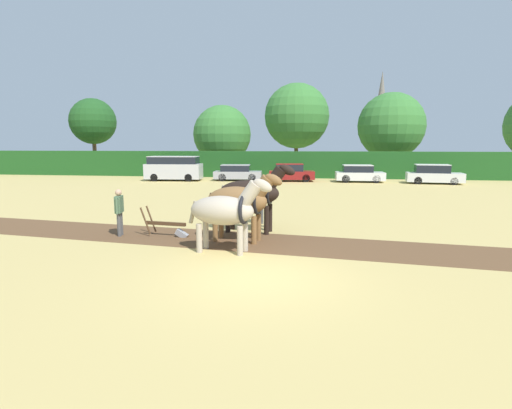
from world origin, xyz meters
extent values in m
plane|color=tan|center=(0.00, 0.00, 0.00)|extent=(240.00, 240.00, 0.00)
cube|color=brown|center=(-5.47, 4.14, 0.00)|extent=(28.73, 6.06, 0.01)
cube|color=#1E511E|center=(0.00, 29.97, 1.28)|extent=(66.61, 1.39, 2.55)
cylinder|color=brown|center=(-24.18, 34.49, 2.21)|extent=(0.44, 0.44, 4.42)
sphere|color=#1E4C1E|center=(-24.18, 34.49, 5.86)|extent=(5.24, 5.24, 5.24)
cylinder|color=brown|center=(-9.15, 35.62, 1.28)|extent=(0.44, 0.44, 2.55)
sphere|color=#387533|center=(-9.15, 35.62, 4.35)|extent=(6.54, 6.54, 6.54)
cylinder|color=#4C3823|center=(-0.81, 36.80, 2.19)|extent=(0.44, 0.44, 4.39)
sphere|color=#387533|center=(-0.81, 36.80, 6.38)|extent=(7.26, 7.26, 7.26)
cylinder|color=brown|center=(9.21, 35.07, 1.62)|extent=(0.44, 0.44, 3.24)
sphere|color=#387533|center=(9.21, 35.07, 5.15)|extent=(6.95, 6.95, 6.95)
cylinder|color=gray|center=(11.81, 59.44, 3.36)|extent=(2.09, 2.09, 6.72)
cone|color=slate|center=(11.81, 59.44, 10.83)|extent=(2.30, 2.30, 8.22)
ellipsoid|color=#B2A38E|center=(-1.38, 2.20, 1.27)|extent=(2.07, 1.16, 0.88)
cylinder|color=#B2A38E|center=(-0.71, 2.38, 0.44)|extent=(0.18, 0.18, 0.87)
cylinder|color=#B2A38E|center=(-0.77, 1.87, 0.44)|extent=(0.18, 0.18, 0.87)
cylinder|color=#B2A38E|center=(-1.99, 2.53, 0.44)|extent=(0.18, 0.18, 0.87)
cylinder|color=#B2A38E|center=(-2.05, 2.02, 0.44)|extent=(0.18, 0.18, 0.87)
cylinder|color=#B2A38E|center=(-0.55, 2.10, 1.76)|extent=(0.85, 0.51, 0.90)
ellipsoid|color=#B2A38E|center=(-0.14, 2.05, 2.05)|extent=(0.71, 0.34, 0.54)
cube|color=gray|center=(-0.37, 2.08, 1.95)|extent=(0.42, 0.13, 0.56)
cylinder|color=gray|center=(-2.31, 2.31, 1.17)|extent=(0.31, 0.15, 0.71)
torus|color=black|center=(-0.69, 2.12, 1.34)|extent=(0.22, 0.91, 0.90)
ellipsoid|color=brown|center=(-1.21, 3.63, 1.35)|extent=(2.17, 1.27, 0.98)
cylinder|color=brown|center=(-0.51, 3.83, 0.46)|extent=(0.18, 0.18, 0.91)
cylinder|color=brown|center=(-0.58, 3.27, 0.46)|extent=(0.18, 0.18, 0.91)
cylinder|color=brown|center=(-1.84, 3.99, 0.46)|extent=(0.18, 0.18, 0.91)
cylinder|color=brown|center=(-1.91, 3.43, 0.46)|extent=(0.18, 0.18, 0.91)
cylinder|color=brown|center=(-0.34, 3.52, 1.83)|extent=(0.85, 0.56, 0.86)
ellipsoid|color=brown|center=(0.04, 3.48, 2.10)|extent=(0.71, 0.34, 0.54)
cube|color=black|center=(-0.17, 3.51, 2.04)|extent=(0.39, 0.13, 0.51)
cylinder|color=black|center=(-2.18, 3.75, 1.25)|extent=(0.31, 0.15, 0.71)
torus|color=black|center=(-0.49, 3.54, 1.43)|extent=(0.23, 0.99, 0.99)
ellipsoid|color=black|center=(-1.04, 5.06, 1.46)|extent=(2.36, 1.25, 0.94)
cylinder|color=black|center=(-0.28, 5.24, 0.52)|extent=(0.18, 0.18, 1.04)
cylinder|color=black|center=(-0.34, 4.70, 0.52)|extent=(0.18, 0.18, 1.04)
cylinder|color=black|center=(-1.73, 5.42, 0.52)|extent=(0.18, 0.18, 1.04)
cylinder|color=black|center=(-1.80, 4.88, 0.52)|extent=(0.18, 0.18, 1.04)
cylinder|color=black|center=(-0.08, 4.94, 2.00)|extent=(0.92, 0.54, 0.98)
ellipsoid|color=black|center=(0.37, 4.89, 2.33)|extent=(0.71, 0.34, 0.54)
cube|color=gray|center=(0.12, 4.92, 2.20)|extent=(0.46, 0.13, 0.62)
cylinder|color=gray|center=(-2.10, 5.19, 1.36)|extent=(0.31, 0.15, 0.71)
torus|color=black|center=(-0.25, 4.96, 1.54)|extent=(0.22, 0.95, 0.95)
cube|color=#4C331E|center=(-3.84, 3.95, 0.45)|extent=(1.52, 0.28, 0.12)
cube|color=#939399|center=(-3.23, 3.87, 0.10)|extent=(0.50, 0.26, 0.39)
cylinder|color=#4C331E|center=(-4.50, 4.23, 0.55)|extent=(0.40, 0.11, 0.96)
cylinder|color=#4C331E|center=(-4.54, 3.83, 0.55)|extent=(0.40, 0.11, 0.96)
cylinder|color=#4C4C4C|center=(-5.49, 3.88, 0.42)|extent=(0.14, 0.14, 0.84)
cylinder|color=#4C4C4C|center=(-5.45, 3.66, 0.42)|extent=(0.14, 0.14, 0.84)
cube|color=#4C6B4C|center=(-5.47, 3.77, 1.13)|extent=(0.29, 0.52, 0.59)
sphere|color=tan|center=(-5.47, 3.77, 1.55)|extent=(0.23, 0.23, 0.23)
cylinder|color=#4C6B4C|center=(-5.53, 4.05, 1.11)|extent=(0.09, 0.09, 0.56)
cylinder|color=#4C6B4C|center=(-5.41, 3.49, 1.11)|extent=(0.09, 0.09, 0.56)
cylinder|color=#4C4C4C|center=(-0.77, 6.67, 0.39)|extent=(0.14, 0.14, 0.78)
cylinder|color=#4C4C4C|center=(-0.93, 6.54, 0.39)|extent=(0.14, 0.14, 0.78)
cube|color=#4C6B4C|center=(-0.85, 6.60, 1.05)|extent=(0.47, 0.45, 0.55)
sphere|color=tan|center=(-0.85, 6.60, 1.44)|extent=(0.21, 0.21, 0.21)
cylinder|color=#4C6B4C|center=(-0.65, 6.79, 1.03)|extent=(0.09, 0.09, 0.52)
cylinder|color=#4C6B4C|center=(-1.05, 6.42, 1.03)|extent=(0.09, 0.09, 0.52)
cube|color=#BCBCC1|center=(-11.17, 25.09, 0.84)|extent=(5.07, 2.37, 1.31)
cube|color=black|center=(-11.17, 25.09, 1.81)|extent=(4.46, 2.13, 0.62)
cube|color=#BCBCC1|center=(-11.17, 25.09, 2.15)|extent=(4.46, 2.13, 0.06)
cylinder|color=black|center=(-9.72, 26.09, 0.34)|extent=(0.69, 0.27, 0.67)
cylinder|color=black|center=(-9.58, 24.32, 0.34)|extent=(0.69, 0.27, 0.67)
cylinder|color=black|center=(-12.77, 25.86, 0.34)|extent=(0.69, 0.27, 0.67)
cylinder|color=black|center=(-12.63, 24.09, 0.34)|extent=(0.69, 0.27, 0.67)
cube|color=#9E9EA8|center=(-5.48, 25.93, 0.51)|extent=(4.37, 2.14, 0.66)
cube|color=black|center=(-5.69, 25.91, 1.11)|extent=(2.67, 1.82, 0.52)
cube|color=#9E9EA8|center=(-5.69, 25.91, 1.40)|extent=(2.67, 1.82, 0.06)
cylinder|color=black|center=(-4.23, 26.82, 0.34)|extent=(0.69, 0.28, 0.68)
cylinder|color=black|center=(-4.10, 25.25, 0.34)|extent=(0.69, 0.28, 0.68)
cylinder|color=black|center=(-6.85, 26.60, 0.34)|extent=(0.69, 0.28, 0.68)
cylinder|color=black|center=(-6.72, 25.04, 0.34)|extent=(0.69, 0.28, 0.68)
cube|color=maroon|center=(-0.68, 25.96, 0.54)|extent=(4.09, 2.11, 0.71)
cube|color=black|center=(-0.87, 25.94, 1.19)|extent=(2.51, 1.78, 0.59)
cube|color=maroon|center=(-0.87, 25.94, 1.52)|extent=(2.51, 1.78, 0.06)
cylinder|color=black|center=(0.47, 26.83, 0.33)|extent=(0.69, 0.28, 0.67)
cylinder|color=black|center=(0.62, 25.33, 0.33)|extent=(0.69, 0.28, 0.67)
cylinder|color=black|center=(-1.97, 26.59, 0.33)|extent=(0.69, 0.28, 0.67)
cylinder|color=black|center=(-1.82, 25.09, 0.33)|extent=(0.69, 0.28, 0.67)
cube|color=silver|center=(5.19, 26.00, 0.53)|extent=(4.12, 1.95, 0.68)
cube|color=black|center=(4.99, 25.99, 1.14)|extent=(2.49, 1.72, 0.56)
cube|color=silver|center=(4.99, 25.99, 1.45)|extent=(2.49, 1.72, 0.06)
cylinder|color=black|center=(6.43, 26.84, 0.33)|extent=(0.67, 0.24, 0.67)
cylinder|color=black|center=(6.48, 25.22, 0.33)|extent=(0.67, 0.24, 0.67)
cylinder|color=black|center=(3.91, 26.77, 0.33)|extent=(0.67, 0.24, 0.67)
cylinder|color=black|center=(3.96, 25.15, 0.33)|extent=(0.67, 0.24, 0.67)
cube|color=silver|center=(11.14, 25.39, 0.54)|extent=(4.53, 2.18, 0.74)
cube|color=black|center=(10.92, 25.42, 1.22)|extent=(2.77, 1.82, 0.63)
cube|color=silver|center=(10.92, 25.42, 1.57)|extent=(2.77, 1.82, 0.06)
cylinder|color=black|center=(12.56, 26.00, 0.31)|extent=(0.63, 0.28, 0.61)
cylinder|color=black|center=(12.40, 24.50, 0.31)|extent=(0.63, 0.28, 0.61)
cylinder|color=black|center=(9.87, 26.29, 0.31)|extent=(0.63, 0.28, 0.61)
cylinder|color=black|center=(9.71, 24.79, 0.31)|extent=(0.63, 0.28, 0.61)
camera|label=1|loc=(1.34, -9.28, 3.22)|focal=28.00mm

